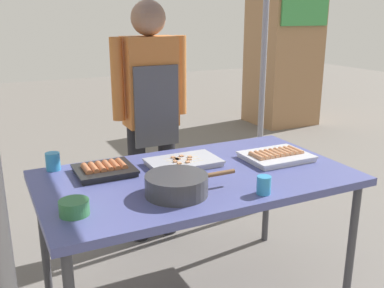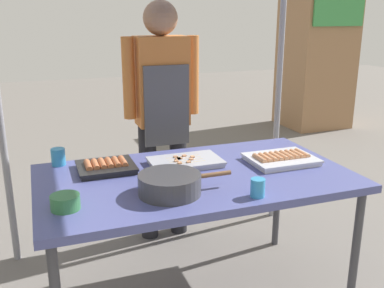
% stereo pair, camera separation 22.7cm
% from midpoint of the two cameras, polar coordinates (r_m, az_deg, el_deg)
% --- Properties ---
extents(stall_table, '(1.60, 0.90, 0.75)m').
position_cam_midpoint_polar(stall_table, '(2.29, -2.30, -5.22)').
color(stall_table, '#4C518C').
rests_on(stall_table, ground).
extents(tray_grilled_sausages, '(0.36, 0.29, 0.05)m').
position_cam_midpoint_polar(tray_grilled_sausages, '(2.52, 8.35, -1.57)').
color(tray_grilled_sausages, silver).
rests_on(tray_grilled_sausages, stall_table).
extents(tray_meat_skewers, '(0.39, 0.25, 0.04)m').
position_cam_midpoint_polar(tray_meat_skewers, '(2.41, -3.78, -2.42)').
color(tray_meat_skewers, '#ADADB2').
rests_on(tray_meat_skewers, stall_table).
extents(tray_pork_links, '(0.30, 0.26, 0.05)m').
position_cam_midpoint_polar(tray_pork_links, '(2.35, -14.01, -3.27)').
color(tray_pork_links, black).
rests_on(tray_pork_links, stall_table).
extents(cooking_wok, '(0.45, 0.29, 0.10)m').
position_cam_midpoint_polar(cooking_wok, '(2.02, -5.21, -5.26)').
color(cooking_wok, '#38383A').
rests_on(cooking_wok, stall_table).
extents(condiment_bowl, '(0.12, 0.12, 0.06)m').
position_cam_midpoint_polar(condiment_bowl, '(1.92, -18.36, -7.89)').
color(condiment_bowl, '#33723F').
rests_on(condiment_bowl, stall_table).
extents(drink_cup_near_edge, '(0.07, 0.07, 0.09)m').
position_cam_midpoint_polar(drink_cup_near_edge, '(2.03, 6.15, -5.37)').
color(drink_cup_near_edge, '#338CBF').
rests_on(drink_cup_near_edge, stall_table).
extents(drink_cup_by_wok, '(0.08, 0.08, 0.09)m').
position_cam_midpoint_polar(drink_cup_by_wok, '(2.47, -20.13, -2.19)').
color(drink_cup_by_wok, '#338CBF').
rests_on(drink_cup_by_wok, stall_table).
extents(vendor_woman, '(0.52, 0.23, 1.63)m').
position_cam_midpoint_polar(vendor_woman, '(2.96, -7.57, 5.13)').
color(vendor_woman, black).
rests_on(vendor_woman, ground).
extents(neighbor_stall_left, '(0.83, 0.82, 1.96)m').
position_cam_midpoint_polar(neighbor_stall_left, '(6.45, 10.72, 11.32)').
color(neighbor_stall_left, '#9E724C').
rests_on(neighbor_stall_left, ground).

